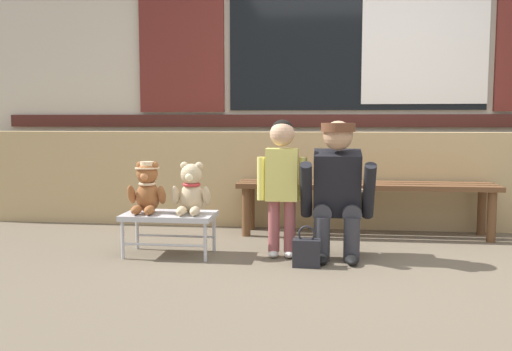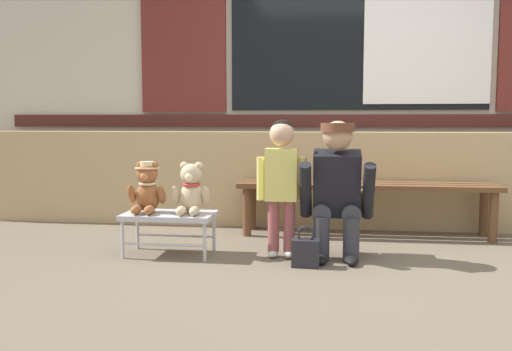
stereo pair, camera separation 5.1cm
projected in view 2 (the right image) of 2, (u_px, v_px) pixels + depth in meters
The scene contains 10 objects.
ground_plane at pixel (366, 269), 3.57m from camera, with size 60.00×60.00×0.00m, color brown.
brick_low_wall at pixel (357, 180), 4.94m from camera, with size 7.41×0.25×0.85m, color tan.
shop_facade at pixel (358, 35), 5.31m from camera, with size 7.57×0.26×3.51m.
wooden_bench_long at pixel (366, 191), 4.57m from camera, with size 2.10×0.40×0.44m.
small_display_bench at pixel (169, 218), 3.93m from camera, with size 0.64×0.36×0.30m.
teddy_bear_with_hat at pixel (147, 188), 3.93m from camera, with size 0.28×0.27×0.36m.
teddy_bear_plain at pixel (191, 190), 3.89m from camera, with size 0.28×0.26×0.36m.
child_standing at pixel (282, 173), 3.83m from camera, with size 0.35×0.18×0.96m.
adult_crouching at pixel (338, 189), 3.81m from camera, with size 0.50×0.49×0.95m.
handbag_on_ground at pixel (306, 252), 3.62m from camera, with size 0.18×0.11×0.27m.
Camera 2 is at (-0.23, -3.56, 0.95)m, focal length 39.03 mm.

